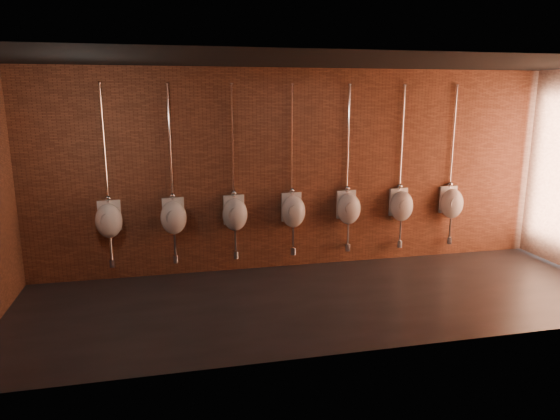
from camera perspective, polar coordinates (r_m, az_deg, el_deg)
The scene contains 9 objects.
ground at distance 7.11m, azimuth 5.37°, elevation -10.08°, with size 8.50×8.50×0.00m, color black.
room_shell at distance 6.59m, azimuth 5.73°, elevation 6.26°, with size 8.54×3.04×3.22m.
urinal_0 at distance 7.84m, azimuth -18.97°, elevation -1.07°, with size 0.43×0.39×2.72m.
urinal_1 at distance 7.78m, azimuth -12.07°, elevation -0.74°, with size 0.43×0.39×2.72m.
urinal_2 at distance 7.84m, azimuth -5.18°, elevation -0.41°, with size 0.43×0.39×2.72m.
urinal_3 at distance 8.02m, azimuth 1.51°, elevation -0.07°, with size 0.43×0.39×2.72m.
urinal_4 at distance 8.29m, azimuth 7.84°, elevation 0.24°, with size 0.43×0.39×2.72m.
urinal_5 at distance 8.66m, azimuth 13.69°, elevation 0.53°, with size 0.43×0.39×2.72m.
urinal_6 at distance 9.11m, azimuth 19.02°, elevation 0.79°, with size 0.43×0.39×2.72m.
Camera 1 is at (-2.06, -6.22, 2.75)m, focal length 32.00 mm.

